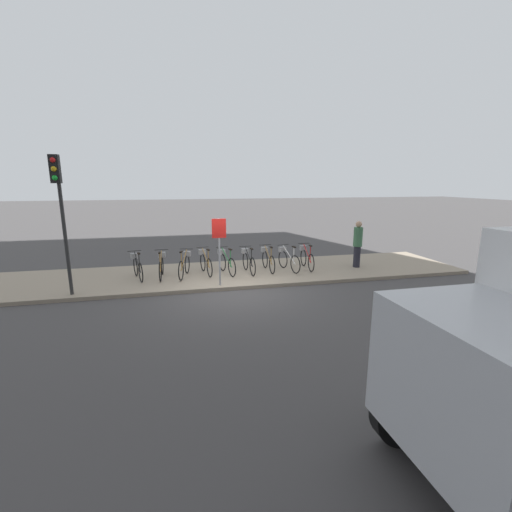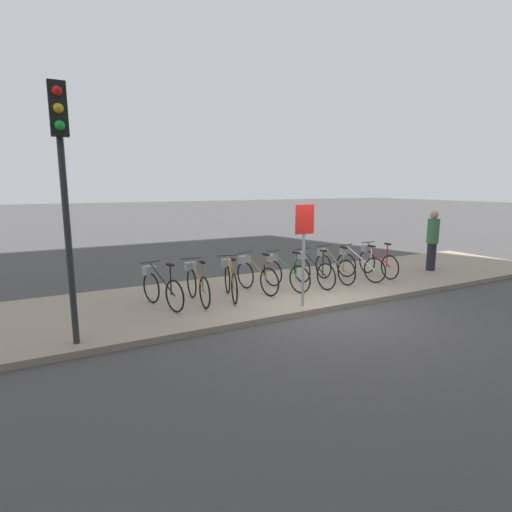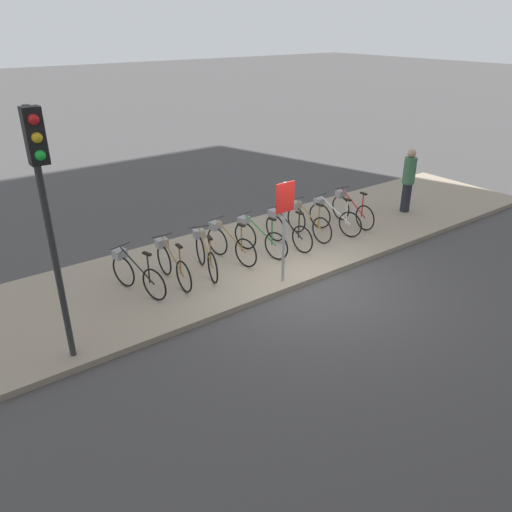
{
  "view_description": "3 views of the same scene",
  "coord_description": "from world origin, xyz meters",
  "px_view_note": "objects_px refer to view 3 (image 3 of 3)",
  "views": [
    {
      "loc": [
        -1.68,
        -10.22,
        3.36
      ],
      "look_at": [
        0.76,
        0.36,
        1.0
      ],
      "focal_mm": 24.0,
      "sensor_mm": 36.0,
      "label": 1
    },
    {
      "loc": [
        -5.12,
        -6.39,
        2.63
      ],
      "look_at": [
        -1.03,
        1.27,
        1.09
      ],
      "focal_mm": 28.0,
      "sensor_mm": 36.0,
      "label": 2
    },
    {
      "loc": [
        -6.37,
        -6.79,
        5.06
      ],
      "look_at": [
        -0.72,
        0.84,
        0.56
      ],
      "focal_mm": 35.0,
      "sensor_mm": 36.0,
      "label": 3
    }
  ],
  "objects_px": {
    "sign_post": "(285,216)",
    "parked_bicycle_7": "(332,216)",
    "parked_bicycle_6": "(306,220)",
    "parked_bicycle_3": "(228,242)",
    "parked_bicycle_5": "(286,229)",
    "parked_bicycle_4": "(257,236)",
    "parked_bicycle_1": "(171,262)",
    "pedestrian": "(408,179)",
    "traffic_light": "(44,190)",
    "parked_bicycle_0": "(135,272)",
    "parked_bicycle_2": "(205,253)",
    "parked_bicycle_8": "(350,208)"
  },
  "relations": [
    {
      "from": "sign_post",
      "to": "parked_bicycle_7",
      "type": "bearing_deg",
      "value": 26.59
    },
    {
      "from": "sign_post",
      "to": "parked_bicycle_6",
      "type": "bearing_deg",
      "value": 37.23
    },
    {
      "from": "parked_bicycle_3",
      "to": "parked_bicycle_5",
      "type": "relative_size",
      "value": 0.99
    },
    {
      "from": "parked_bicycle_4",
      "to": "parked_bicycle_1",
      "type": "bearing_deg",
      "value": -178.63
    },
    {
      "from": "pedestrian",
      "to": "traffic_light",
      "type": "relative_size",
      "value": 0.45
    },
    {
      "from": "parked_bicycle_0",
      "to": "parked_bicycle_2",
      "type": "relative_size",
      "value": 0.99
    },
    {
      "from": "parked_bicycle_2",
      "to": "traffic_light",
      "type": "relative_size",
      "value": 0.39
    },
    {
      "from": "parked_bicycle_1",
      "to": "parked_bicycle_8",
      "type": "height_order",
      "value": "same"
    },
    {
      "from": "parked_bicycle_7",
      "to": "parked_bicycle_1",
      "type": "bearing_deg",
      "value": 179.79
    },
    {
      "from": "parked_bicycle_1",
      "to": "parked_bicycle_6",
      "type": "height_order",
      "value": "same"
    },
    {
      "from": "parked_bicycle_3",
      "to": "parked_bicycle_8",
      "type": "distance_m",
      "value": 3.83
    },
    {
      "from": "parked_bicycle_0",
      "to": "parked_bicycle_5",
      "type": "xyz_separation_m",
      "value": [
        3.85,
        -0.03,
        0.0
      ]
    },
    {
      "from": "traffic_light",
      "to": "sign_post",
      "type": "height_order",
      "value": "traffic_light"
    },
    {
      "from": "parked_bicycle_7",
      "to": "parked_bicycle_2",
      "type": "bearing_deg",
      "value": -179.9
    },
    {
      "from": "sign_post",
      "to": "parked_bicycle_2",
      "type": "bearing_deg",
      "value": 128.24
    },
    {
      "from": "parked_bicycle_7",
      "to": "sign_post",
      "type": "height_order",
      "value": "sign_post"
    },
    {
      "from": "parked_bicycle_3",
      "to": "parked_bicycle_8",
      "type": "relative_size",
      "value": 0.99
    },
    {
      "from": "parked_bicycle_7",
      "to": "parked_bicycle_4",
      "type": "bearing_deg",
      "value": 178.25
    },
    {
      "from": "parked_bicycle_1",
      "to": "parked_bicycle_7",
      "type": "xyz_separation_m",
      "value": [
        4.57,
        -0.02,
        0.0
      ]
    },
    {
      "from": "parked_bicycle_4",
      "to": "parked_bicycle_5",
      "type": "bearing_deg",
      "value": -3.75
    },
    {
      "from": "parked_bicycle_3",
      "to": "parked_bicycle_7",
      "type": "height_order",
      "value": "same"
    },
    {
      "from": "parked_bicycle_7",
      "to": "traffic_light",
      "type": "relative_size",
      "value": 0.39
    },
    {
      "from": "parked_bicycle_6",
      "to": "pedestrian",
      "type": "height_order",
      "value": "pedestrian"
    },
    {
      "from": "parked_bicycle_8",
      "to": "traffic_light",
      "type": "bearing_deg",
      "value": -169.15
    },
    {
      "from": "parked_bicycle_2",
      "to": "parked_bicycle_1",
      "type": "bearing_deg",
      "value": 178.33
    },
    {
      "from": "parked_bicycle_2",
      "to": "parked_bicycle_4",
      "type": "distance_m",
      "value": 1.46
    },
    {
      "from": "parked_bicycle_1",
      "to": "parked_bicycle_8",
      "type": "relative_size",
      "value": 1.0
    },
    {
      "from": "parked_bicycle_4",
      "to": "parked_bicycle_7",
      "type": "relative_size",
      "value": 0.99
    },
    {
      "from": "parked_bicycle_2",
      "to": "parked_bicycle_8",
      "type": "height_order",
      "value": "same"
    },
    {
      "from": "traffic_light",
      "to": "parked_bicycle_4",
      "type": "bearing_deg",
      "value": 17.17
    },
    {
      "from": "parked_bicycle_4",
      "to": "parked_bicycle_8",
      "type": "xyz_separation_m",
      "value": [
        3.1,
        0.04,
        0.0
      ]
    },
    {
      "from": "parked_bicycle_6",
      "to": "parked_bicycle_8",
      "type": "distance_m",
      "value": 1.52
    },
    {
      "from": "parked_bicycle_0",
      "to": "parked_bicycle_6",
      "type": "bearing_deg",
      "value": 1.22
    },
    {
      "from": "parked_bicycle_0",
      "to": "parked_bicycle_7",
      "type": "distance_m",
      "value": 5.36
    },
    {
      "from": "parked_bicycle_1",
      "to": "parked_bicycle_3",
      "type": "height_order",
      "value": "same"
    },
    {
      "from": "parked_bicycle_2",
      "to": "sign_post",
      "type": "bearing_deg",
      "value": -51.76
    },
    {
      "from": "parked_bicycle_0",
      "to": "traffic_light",
      "type": "bearing_deg",
      "value": -140.02
    },
    {
      "from": "parked_bicycle_2",
      "to": "parked_bicycle_8",
      "type": "relative_size",
      "value": 0.97
    },
    {
      "from": "parked_bicycle_4",
      "to": "traffic_light",
      "type": "bearing_deg",
      "value": -162.83
    },
    {
      "from": "parked_bicycle_3",
      "to": "parked_bicycle_7",
      "type": "distance_m",
      "value": 3.05
    },
    {
      "from": "parked_bicycle_3",
      "to": "parked_bicycle_8",
      "type": "height_order",
      "value": "same"
    },
    {
      "from": "parked_bicycle_6",
      "to": "parked_bicycle_4",
      "type": "bearing_deg",
      "value": -177.39
    },
    {
      "from": "parked_bicycle_2",
      "to": "pedestrian",
      "type": "bearing_deg",
      "value": -1.35
    },
    {
      "from": "parked_bicycle_5",
      "to": "sign_post",
      "type": "distance_m",
      "value": 2.09
    },
    {
      "from": "parked_bicycle_0",
      "to": "parked_bicycle_8",
      "type": "bearing_deg",
      "value": 0.58
    },
    {
      "from": "parked_bicycle_2",
      "to": "parked_bicycle_6",
      "type": "xyz_separation_m",
      "value": [
        3.04,
        0.15,
        0.0
      ]
    },
    {
      "from": "parked_bicycle_4",
      "to": "pedestrian",
      "type": "distance_m",
      "value": 5.1
    },
    {
      "from": "parked_bicycle_2",
      "to": "pedestrian",
      "type": "height_order",
      "value": "pedestrian"
    },
    {
      "from": "parked_bicycle_1",
      "to": "parked_bicycle_5",
      "type": "bearing_deg",
      "value": 0.02
    },
    {
      "from": "parked_bicycle_5",
      "to": "pedestrian",
      "type": "relative_size",
      "value": 0.88
    }
  ]
}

